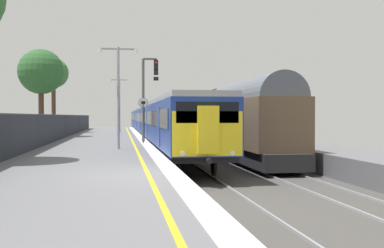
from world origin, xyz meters
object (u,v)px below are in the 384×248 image
object	(u,v)px
commuter_train_at_platform	(151,120)
background_tree_left	(42,73)
signal_gantry	(147,90)
speed_limit_sign	(143,114)
background_tree_right	(52,75)
platform_lamp_far	(120,101)
platform_lamp_mid	(118,88)
freight_train_adjacent_track	(222,118)

from	to	relation	value
commuter_train_at_platform	background_tree_left	xyz separation A→B (m)	(-9.53, -9.82, 3.90)
signal_gantry	speed_limit_sign	xyz separation A→B (m)	(-0.35, -2.08, -1.65)
background_tree_right	background_tree_left	bearing A→B (deg)	-86.34
platform_lamp_far	background_tree_right	bearing A→B (deg)	169.03
platform_lamp_far	signal_gantry	bearing A→B (deg)	-83.65
commuter_train_at_platform	platform_lamp_mid	xyz separation A→B (m)	(-3.34, -24.46, 1.84)
freight_train_adjacent_track	platform_lamp_far	distance (m)	16.63
signal_gantry	speed_limit_sign	bearing A→B (deg)	-99.65
signal_gantry	platform_lamp_mid	world-z (taller)	signal_gantry
signal_gantry	platform_lamp_far	bearing A→B (deg)	96.35
signal_gantry	platform_lamp_far	xyz separation A→B (m)	(-1.85, 16.59, -0.18)
background_tree_right	commuter_train_at_platform	bearing A→B (deg)	-0.23
signal_gantry	platform_lamp_mid	bearing A→B (deg)	-105.67
freight_train_adjacent_track	background_tree_left	distance (m)	15.35
platform_lamp_mid	commuter_train_at_platform	bearing A→B (deg)	82.23
background_tree_left	background_tree_right	size ratio (longest dim) A/B	0.93
background_tree_right	freight_train_adjacent_track	bearing A→B (deg)	-48.74
signal_gantry	freight_train_adjacent_track	bearing A→B (deg)	17.87
commuter_train_at_platform	platform_lamp_mid	world-z (taller)	platform_lamp_mid
platform_lamp_far	background_tree_left	world-z (taller)	background_tree_left
speed_limit_sign	platform_lamp_mid	world-z (taller)	platform_lamp_mid
speed_limit_sign	freight_train_adjacent_track	bearing A→B (deg)	33.38
freight_train_adjacent_track	speed_limit_sign	distance (m)	7.01
speed_limit_sign	signal_gantry	bearing A→B (deg)	80.35
signal_gantry	background_tree_right	size ratio (longest dim) A/B	0.72
commuter_train_at_platform	platform_lamp_far	xyz separation A→B (m)	(-3.34, -1.28, 1.98)
freight_train_adjacent_track	platform_lamp_far	size ratio (longest dim) A/B	4.82
freight_train_adjacent_track	platform_lamp_mid	world-z (taller)	platform_lamp_mid
background_tree_left	background_tree_right	bearing A→B (deg)	93.66
signal_gantry	background_tree_right	bearing A→B (deg)	115.82
commuter_train_at_platform	background_tree_right	world-z (taller)	background_tree_right
commuter_train_at_platform	signal_gantry	xyz separation A→B (m)	(-1.49, -17.87, 2.16)
platform_lamp_mid	background_tree_left	size ratio (longest dim) A/B	0.73
speed_limit_sign	background_tree_left	world-z (taller)	background_tree_left
signal_gantry	background_tree_left	bearing A→B (deg)	134.95
background_tree_left	background_tree_right	distance (m)	9.91
platform_lamp_mid	platform_lamp_far	bearing A→B (deg)	90.00
commuter_train_at_platform	speed_limit_sign	bearing A→B (deg)	-95.28
background_tree_right	signal_gantry	bearing A→B (deg)	-64.18
commuter_train_at_platform	background_tree_right	bearing A→B (deg)	179.77
commuter_train_at_platform	platform_lamp_far	size ratio (longest dim) A/B	11.47
commuter_train_at_platform	background_tree_left	world-z (taller)	background_tree_left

